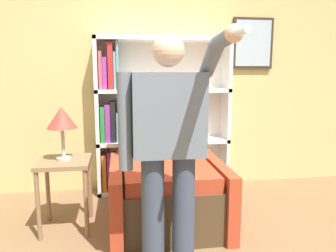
{
  "coord_description": "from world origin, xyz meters",
  "views": [
    {
      "loc": [
        -0.29,
        -1.75,
        1.36
      ],
      "look_at": [
        0.06,
        0.62,
        0.96
      ],
      "focal_mm": 35.0,
      "sensor_mm": 36.0,
      "label": 1
    }
  ],
  "objects": [
    {
      "name": "side_table",
      "position": [
        -0.77,
        1.05,
        0.5
      ],
      "size": [
        0.43,
        0.43,
        0.62
      ],
      "color": "#846647",
      "rests_on": "ground_plane"
    },
    {
      "name": "wall_back",
      "position": [
        0.01,
        2.03,
        1.4
      ],
      "size": [
        8.0,
        0.11,
        2.8
      ],
      "color": "tan",
      "rests_on": "ground_plane"
    },
    {
      "name": "table_lamp",
      "position": [
        -0.77,
        1.05,
        0.97
      ],
      "size": [
        0.25,
        0.25,
        0.45
      ],
      "color": "#B7B2A8",
      "rests_on": "side_table"
    },
    {
      "name": "bookcase",
      "position": [
        0.04,
        1.87,
        0.85
      ],
      "size": [
        1.49,
        0.28,
        1.72
      ],
      "color": "white",
      "rests_on": "ground_plane"
    },
    {
      "name": "armchair",
      "position": [
        0.11,
        1.04,
        0.35
      ],
      "size": [
        0.99,
        0.95,
        1.13
      ],
      "color": "#4C3823",
      "rests_on": "ground_plane"
    },
    {
      "name": "person_standing",
      "position": [
        0.01,
        0.27,
        0.91
      ],
      "size": [
        0.6,
        0.78,
        1.59
      ],
      "color": "#384256",
      "rests_on": "ground_plane"
    }
  ]
}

